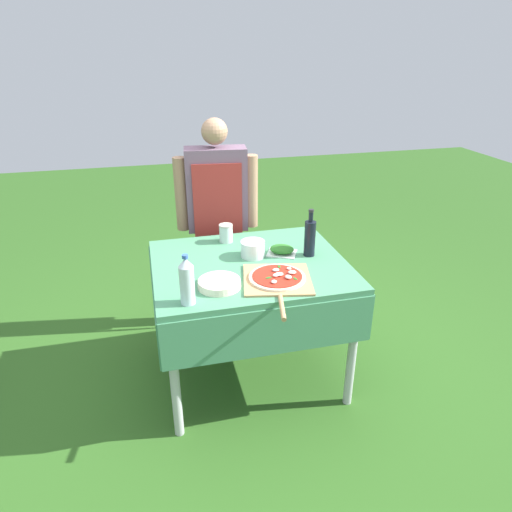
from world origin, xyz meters
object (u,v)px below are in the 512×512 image
object	(u,v)px
person_cook	(217,210)
water_bottle	(187,281)
prep_table	(250,278)
sauce_jar	(226,234)
plate_stack	(219,283)
mixing_tub	(253,249)
oil_bottle	(310,237)
herb_container	(282,250)
pizza_on_peel	(278,279)

from	to	relation	value
person_cook	water_bottle	xyz separation A→B (m)	(-0.33, -1.07, 0.02)
prep_table	person_cook	world-z (taller)	person_cook
water_bottle	sauce_jar	size ratio (longest dim) A/B	2.25
plate_stack	sauce_jar	distance (m)	0.61
person_cook	mixing_tub	world-z (taller)	person_cook
mixing_tub	prep_table	bearing A→B (deg)	-115.29
sauce_jar	water_bottle	bearing A→B (deg)	-114.42
oil_bottle	herb_container	world-z (taller)	oil_bottle
sauce_jar	mixing_tub	bearing A→B (deg)	-66.24
person_cook	water_bottle	distance (m)	1.12
mixing_tub	water_bottle	bearing A→B (deg)	-134.08
oil_bottle	herb_container	distance (m)	0.19
mixing_tub	sauce_jar	world-z (taller)	sauce_jar
person_cook	mixing_tub	xyz separation A→B (m)	(0.11, -0.61, -0.05)
mixing_tub	sauce_jar	xyz separation A→B (m)	(-0.12, 0.26, 0.00)
mixing_tub	plate_stack	size ratio (longest dim) A/B	0.64
person_cook	herb_container	distance (m)	0.68
mixing_tub	sauce_jar	size ratio (longest dim) A/B	1.25
water_bottle	herb_container	size ratio (longest dim) A/B	1.22
oil_bottle	mixing_tub	size ratio (longest dim) A/B	1.99
pizza_on_peel	oil_bottle	xyz separation A→B (m)	(0.28, 0.28, 0.10)
person_cook	plate_stack	size ratio (longest dim) A/B	6.66
prep_table	water_bottle	size ratio (longest dim) A/B	4.33
sauce_jar	plate_stack	bearing A→B (deg)	-103.97
prep_table	herb_container	distance (m)	0.27
person_cook	herb_container	world-z (taller)	person_cook
prep_table	mixing_tub	bearing A→B (deg)	64.71
person_cook	oil_bottle	bearing A→B (deg)	129.88
person_cook	pizza_on_peel	distance (m)	0.97
person_cook	water_bottle	bearing A→B (deg)	78.83
herb_container	sauce_jar	world-z (taller)	sauce_jar
herb_container	mixing_tub	xyz separation A→B (m)	(-0.18, 0.01, 0.02)
plate_stack	person_cook	bearing A→B (deg)	80.87
pizza_on_peel	herb_container	size ratio (longest dim) A/B	2.82
pizza_on_peel	sauce_jar	world-z (taller)	sauce_jar
prep_table	mixing_tub	size ratio (longest dim) A/B	7.76
person_cook	oil_bottle	size ratio (longest dim) A/B	5.25
prep_table	plate_stack	world-z (taller)	plate_stack
herb_container	water_bottle	bearing A→B (deg)	-144.11
pizza_on_peel	oil_bottle	bearing A→B (deg)	56.43
herb_container	mixing_tub	size ratio (longest dim) A/B	1.47
prep_table	person_cook	bearing A→B (deg)	96.05
pizza_on_peel	sauce_jar	xyz separation A→B (m)	(-0.17, 0.61, 0.04)
herb_container	sauce_jar	xyz separation A→B (m)	(-0.30, 0.27, 0.03)
oil_bottle	sauce_jar	size ratio (longest dim) A/B	2.49
person_cook	sauce_jar	size ratio (longest dim) A/B	13.08
water_bottle	person_cook	bearing A→B (deg)	72.75
person_cook	pizza_on_peel	xyz separation A→B (m)	(0.17, -0.95, -0.09)
water_bottle	plate_stack	world-z (taller)	water_bottle
herb_container	mixing_tub	world-z (taller)	mixing_tub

